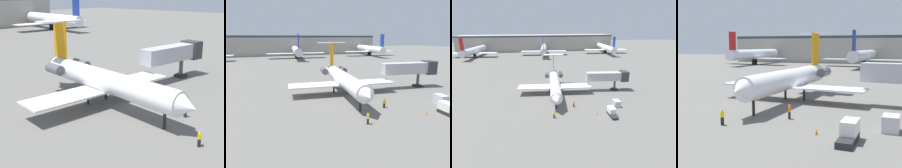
# 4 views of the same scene
# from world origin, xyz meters

# --- Properties ---
(ground_plane) EXTENTS (400.00, 400.00, 0.10)m
(ground_plane) POSITION_xyz_m (0.00, 0.00, -0.05)
(ground_plane) COLOR #66635E
(regional_jet) EXTENTS (22.84, 28.29, 10.68)m
(regional_jet) POSITION_xyz_m (-0.76, 2.17, 3.50)
(regional_jet) COLOR white
(regional_jet) RESTS_ON ground_plane
(jet_bridge) EXTENTS (13.68, 4.55, 6.31)m
(jet_bridge) POSITION_xyz_m (17.24, 1.86, 4.60)
(jet_bridge) COLOR #ADADB2
(jet_bridge) RESTS_ON ground_plane
(ground_crew_marshaller) EXTENTS (0.31, 0.43, 1.69)m
(ground_crew_marshaller) POSITION_xyz_m (2.67, -8.61, 0.86)
(ground_crew_marshaller) COLOR black
(ground_crew_marshaller) RESTS_ON ground_plane
(ground_crew_loader) EXTENTS (0.47, 0.47, 1.69)m
(ground_crew_loader) POSITION_xyz_m (-3.22, -13.50, 0.86)
(ground_crew_loader) COLOR black
(ground_crew_loader) RESTS_ON ground_plane
(parked_airliner_centre) EXTENTS (32.32, 38.17, 13.44)m
(parked_airliner_centre) POSITION_xyz_m (49.45, 79.52, 4.32)
(parked_airliner_centre) COLOR white
(parked_airliner_centre) RESTS_ON ground_plane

